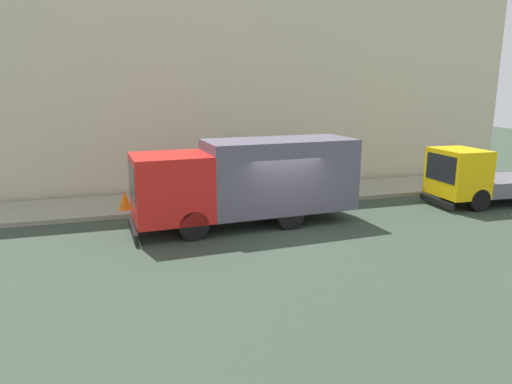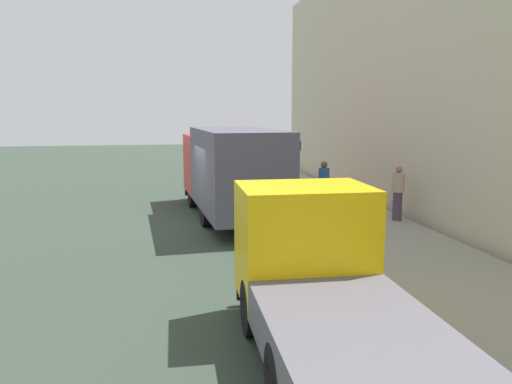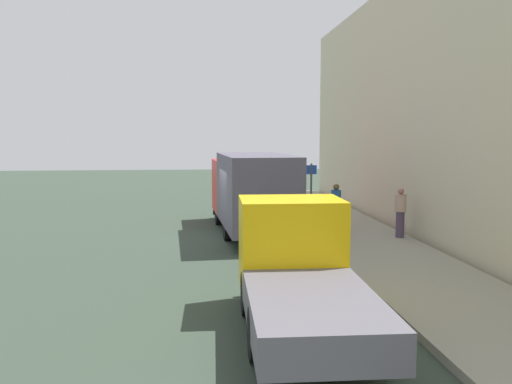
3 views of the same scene
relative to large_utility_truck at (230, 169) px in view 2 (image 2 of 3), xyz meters
name	(u,v)px [view 2 (image 2 of 3)]	position (x,y,z in m)	size (l,w,h in m)	color
ground	(206,225)	(-0.94, -1.04, -1.69)	(80.00, 80.00, 0.00)	#313F32
sidewalk	(345,217)	(3.76, -1.04, -1.60)	(3.41, 30.00, 0.18)	gray
building_facade	(413,72)	(5.96, -1.04, 3.21)	(0.50, 30.00, 9.79)	beige
large_utility_truck	(230,169)	(0.00, 0.00, 0.00)	(2.80, 8.13, 3.05)	red
small_flatbed_truck	(322,281)	(0.01, -10.11, -0.58)	(2.28, 5.51, 2.40)	yellow
pedestrian_walking	(324,184)	(3.26, -0.17, -0.61)	(0.53, 0.53, 1.71)	brown
pedestrian_standing	(398,192)	(5.04, -2.24, -0.60)	(0.56, 0.56, 1.73)	#4A3A51
traffic_cone_orange	(282,183)	(2.82, 4.26, -1.14)	(0.52, 0.52, 0.74)	orange
street_sign_post	(295,166)	(2.49, 0.84, -0.06)	(0.44, 0.08, 2.44)	#4C5156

